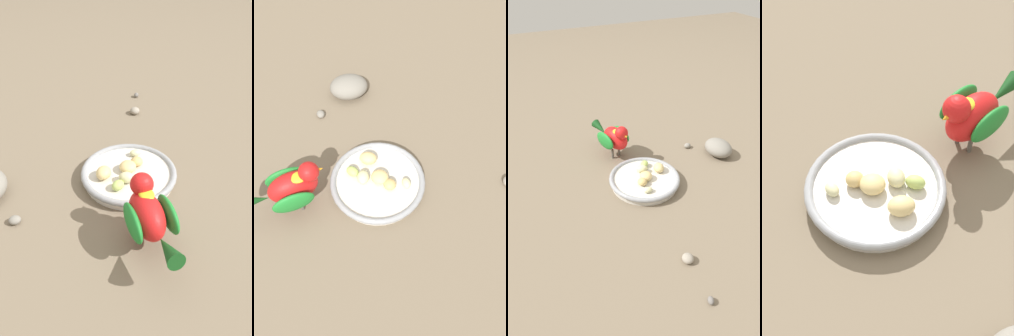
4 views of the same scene
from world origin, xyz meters
TOP-DOWN VIEW (x-y plane):
  - ground_plane at (0.00, 0.00)m, footprint 4.00×4.00m
  - feeding_bowl at (-0.02, -0.01)m, footprint 0.20×0.20m
  - apple_piece_0 at (-0.02, -0.00)m, footprint 0.05×0.05m
  - apple_piece_1 at (-0.07, -0.02)m, footprint 0.04×0.05m
  - apple_piece_2 at (-0.00, 0.02)m, footprint 0.03×0.03m
  - apple_piece_3 at (-0.02, -0.03)m, footprint 0.04×0.03m
  - apple_piece_4 at (-0.04, -0.06)m, footprint 0.04×0.04m
  - apple_piece_5 at (0.00, 0.05)m, footprint 0.03×0.02m
  - parrot at (0.00, -0.18)m, footprint 0.10×0.17m
  - rock_large at (-0.30, -0.04)m, footprint 0.08×0.10m
  - pebble_1 at (-0.24, -0.12)m, footprint 0.03×0.02m

SIDE VIEW (x-z plane):
  - ground_plane at x=0.00m, z-range 0.00..0.00m
  - pebble_1 at x=-0.24m, z-range 0.00..0.02m
  - feeding_bowl at x=-0.02m, z-range 0.00..0.03m
  - rock_large at x=-0.30m, z-range 0.00..0.05m
  - apple_piece_5 at x=0.00m, z-range 0.02..0.03m
  - apple_piece_4 at x=-0.04m, z-range 0.02..0.04m
  - apple_piece_2 at x=0.00m, z-range 0.02..0.04m
  - apple_piece_3 at x=-0.02m, z-range 0.02..0.04m
  - apple_piece_0 at x=-0.02m, z-range 0.02..0.04m
  - apple_piece_1 at x=-0.07m, z-range 0.02..0.04m
  - parrot at x=0.00m, z-range 0.01..0.13m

